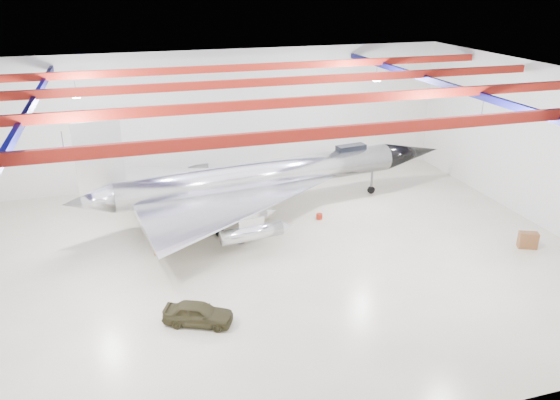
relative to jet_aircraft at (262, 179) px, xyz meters
name	(u,v)px	position (x,y,z in m)	size (l,w,h in m)	color
floor	(263,259)	(-1.82, -6.99, -2.66)	(40.00, 40.00, 0.00)	#BEB697
wall_back	(215,118)	(-1.82, 8.01, 2.84)	(40.00, 40.00, 0.00)	silver
wall_right	(544,147)	(18.18, -6.99, 2.84)	(30.00, 30.00, 0.00)	silver
ceiling	(261,81)	(-1.82, -6.99, 8.34)	(40.00, 40.00, 0.00)	#0A0F38
ceiling_structure	(261,94)	(-1.82, -6.99, 7.67)	(39.50, 29.50, 1.08)	maroon
jet_aircraft	(262,179)	(0.00, 0.00, 0.00)	(29.66, 19.00, 8.10)	silver
jeep	(198,313)	(-6.76, -12.69, -2.06)	(1.42, 3.52, 1.20)	#36311B
desk	(528,240)	(14.99, -10.49, -2.12)	(1.18, 0.59, 1.08)	brown
crate_ply	(158,252)	(-8.03, -4.54, -2.48)	(0.50, 0.40, 0.35)	olive
toolbox_red	(217,209)	(-3.17, 1.30, -2.49)	(0.48, 0.38, 0.33)	#A12010
engine_drum	(241,239)	(-2.67, -4.41, -2.42)	(0.53, 0.53, 0.48)	#59595B
crate_small	(182,228)	(-6.16, -1.37, -2.51)	(0.42, 0.33, 0.29)	#59595B
tool_chest	(319,216)	(3.68, -2.31, -2.45)	(0.45, 0.45, 0.41)	#A12010
oil_barrel	(264,215)	(-0.07, -0.88, -2.45)	(0.58, 0.46, 0.40)	olive
spares_box	(226,206)	(-2.44, 1.71, -2.49)	(0.37, 0.37, 0.33)	#59595B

